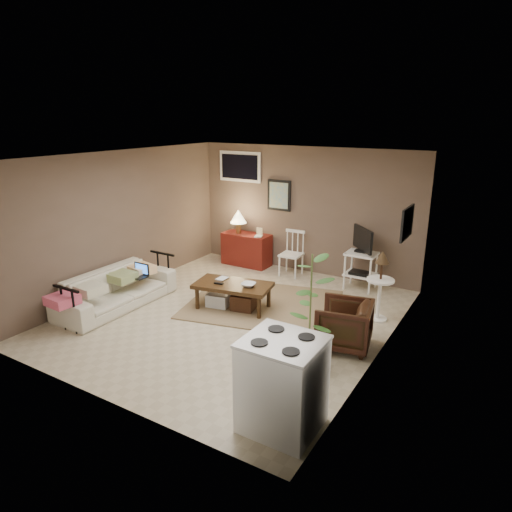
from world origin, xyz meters
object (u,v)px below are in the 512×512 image
Objects in this scene: side_table at (381,278)px; sofa at (116,283)px; coffee_table at (233,294)px; spindle_chair at (292,255)px; tv_stand at (361,257)px; red_console at (246,246)px; stove at (282,384)px; armchair at (344,322)px; potted_plant at (310,307)px.

sofa is at bearing -156.06° from side_table.
spindle_chair is (0.07, 1.92, 0.15)m from coffee_table.
tv_stand is at bearing 52.84° from coffee_table.
sofa is at bearing -121.62° from spindle_chair.
side_table is at bearing 20.72° from coffee_table.
sofa is 2.94m from red_console.
tv_stand is at bearing 98.13° from stove.
red_console is 3.72m from armchair.
tv_stand is at bearing -177.65° from armchair.
red_console is 1.18× the size of stove.
spindle_chair is at bearing 115.63° from stove.
red_console is 0.78× the size of potted_plant.
red_console is 1.05× the size of side_table.
armchair is 1.86m from stove.
sofa is 1.76× the size of red_console.
coffee_table is 1.20× the size of side_table.
coffee_table is 0.88× the size of potted_plant.
tv_stand is 1.60× the size of armchair.
stove is (0.06, -1.86, 0.13)m from armchair.
tv_stand is 2.86m from potted_plant.
red_console is 2.46m from tv_stand.
sofa is 3.86m from stove.
tv_stand is (2.45, -0.11, 0.19)m from red_console.
coffee_table is at bearing -62.19° from sofa.
tv_stand is at bearing -48.14° from sofa.
sofa reaches higher than coffee_table.
spindle_chair reaches higher than coffee_table.
coffee_table is at bearing -127.16° from tv_stand.
tv_stand is 0.76× the size of potted_plant.
side_table is at bearing 78.96° from potted_plant.
coffee_table is 1.34× the size of stove.
red_console is 1.02× the size of tv_stand.
coffee_table is 2.27m from side_table.
side_table is (3.10, -1.21, 0.27)m from red_console.
red_console is at bearing -138.41° from armchair.
red_console reaches higher than sofa.
sofa is 1.80× the size of tv_stand.
armchair is 0.83m from potted_plant.
potted_plant reaches higher than red_console.
tv_stand is at bearing 96.43° from potted_plant.
side_table is 2.92m from stove.
side_table reaches higher than sofa.
armchair is (1.94, -0.26, 0.09)m from coffee_table.
coffee_table is 1.92m from spindle_chair.
side_table is (3.74, 1.66, 0.28)m from sofa.
armchair is at bearing -37.45° from red_console.
coffee_table is at bearing -92.02° from spindle_chair.
potted_plant reaches higher than coffee_table.
red_console reaches higher than stove.
side_table reaches higher than armchair.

